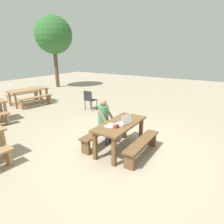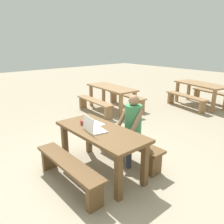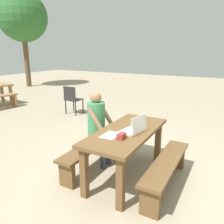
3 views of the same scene
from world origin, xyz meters
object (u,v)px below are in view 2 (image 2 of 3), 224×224
(laptop, at_px, (93,128))
(small_pouch, at_px, (85,123))
(person_seated, at_px, (132,126))
(picnic_table_distant, at_px, (111,91))
(picnic_table_front, at_px, (101,137))
(picnic_table_mid, at_px, (201,87))

(laptop, xyz_separation_m, small_pouch, (-0.31, 0.05, -0.02))
(laptop, height_order, person_seated, person_seated)
(picnic_table_distant, bearing_deg, small_pouch, -43.47)
(laptop, relative_size, picnic_table_distant, 0.21)
(laptop, xyz_separation_m, person_seated, (0.16, 0.72, -0.10))
(laptop, relative_size, person_seated, 0.31)
(laptop, bearing_deg, picnic_table_front, -91.04)
(laptop, height_order, picnic_table_distant, laptop)
(laptop, xyz_separation_m, picnic_table_mid, (-1.04, 5.33, -0.17))
(laptop, bearing_deg, person_seated, -91.89)
(small_pouch, height_order, picnic_table_distant, small_pouch)
(picnic_table_mid, bearing_deg, person_seated, -62.56)
(laptop, height_order, picnic_table_mid, laptop)
(picnic_table_front, height_order, person_seated, person_seated)
(picnic_table_mid, bearing_deg, picnic_table_distant, -108.15)
(person_seated, height_order, picnic_table_mid, person_seated)
(small_pouch, xyz_separation_m, picnic_table_distant, (-2.34, 2.60, -0.16))
(laptop, bearing_deg, small_pouch, 1.16)
(small_pouch, relative_size, picnic_table_distant, 0.07)
(picnic_table_front, distance_m, picnic_table_distant, 3.68)
(picnic_table_front, xyz_separation_m, picnic_table_distant, (-2.68, 2.52, 0.01))
(picnic_table_front, bearing_deg, person_seated, 77.44)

